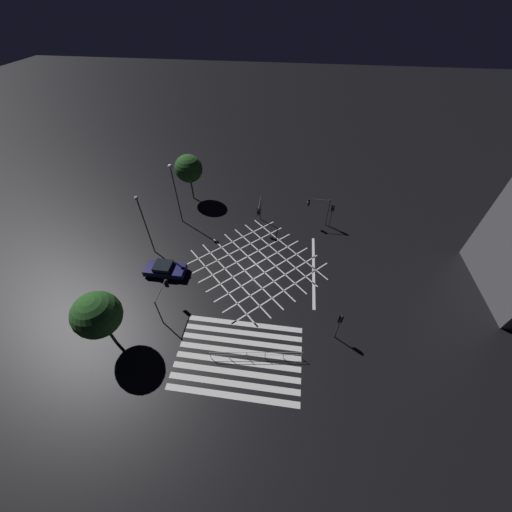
% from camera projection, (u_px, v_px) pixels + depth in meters
% --- Properties ---
extents(ground_plane, '(200.00, 200.00, 0.00)m').
position_uv_depth(ground_plane, '(256.00, 264.00, 31.42)').
color(ground_plane, black).
extents(road_markings, '(15.66, 21.99, 0.01)m').
position_uv_depth(road_markings, '(250.00, 313.00, 26.88)').
color(road_markings, silver).
rests_on(road_markings, ground_plane).
extents(traffic_light_sw_cross, '(0.36, 2.76, 3.28)m').
position_uv_depth(traffic_light_sw_cross, '(163.00, 293.00, 25.53)').
color(traffic_light_sw_cross, '#424244').
rests_on(traffic_light_sw_cross, ground_plane).
extents(traffic_light_ne_cross, '(0.36, 0.39, 3.22)m').
position_uv_depth(traffic_light_ne_cross, '(332.00, 211.00, 34.50)').
color(traffic_light_ne_cross, '#424244').
rests_on(traffic_light_ne_cross, ground_plane).
extents(traffic_light_se_cross, '(0.36, 0.39, 3.24)m').
position_uv_depth(traffic_light_se_cross, '(340.00, 322.00, 23.59)').
color(traffic_light_se_cross, '#424244').
rests_on(traffic_light_se_cross, ground_plane).
extents(traffic_light_ne_main, '(2.72, 0.36, 3.83)m').
position_uv_depth(traffic_light_ne_main, '(317.00, 206.00, 34.44)').
color(traffic_light_ne_main, '#424244').
rests_on(traffic_light_ne_main, ground_plane).
extents(traffic_light_median_north, '(0.36, 2.65, 3.50)m').
position_uv_depth(traffic_light_median_north, '(259.00, 210.00, 34.30)').
color(traffic_light_median_north, '#424244').
rests_on(traffic_light_median_north, ground_plane).
extents(street_lamp_east, '(0.54, 0.54, 7.88)m').
position_uv_depth(street_lamp_east, '(174.00, 182.00, 32.82)').
color(street_lamp_east, '#424244').
rests_on(street_lamp_east, ground_plane).
extents(street_lamp_west, '(0.42, 0.42, 7.46)m').
position_uv_depth(street_lamp_west, '(143.00, 218.00, 29.43)').
color(street_lamp_west, '#424244').
rests_on(street_lamp_west, ground_plane).
extents(street_tree_near, '(3.68, 3.68, 6.14)m').
position_uv_depth(street_tree_near, '(97.00, 315.00, 21.74)').
color(street_tree_near, brown).
rests_on(street_tree_near, ground_plane).
extents(street_tree_far, '(3.62, 3.62, 6.38)m').
position_uv_depth(street_tree_far, '(189.00, 169.00, 37.40)').
color(street_tree_far, brown).
rests_on(street_tree_far, ground_plane).
extents(waiting_car, '(4.27, 1.86, 1.34)m').
position_uv_depth(waiting_car, '(165.00, 269.00, 30.03)').
color(waiting_car, '#191951').
rests_on(waiting_car, ground_plane).
extents(pedestrian_railing, '(7.51, 1.06, 1.05)m').
position_uv_depth(pedestrian_railing, '(256.00, 354.00, 23.29)').
color(pedestrian_railing, '#B7B7BC').
rests_on(pedestrian_railing, ground_plane).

